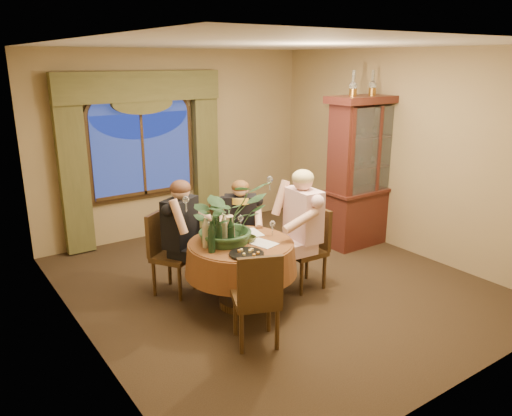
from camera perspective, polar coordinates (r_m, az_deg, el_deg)
floor at (r=6.22m, az=1.92°, el=-8.56°), size 5.00×5.00×0.00m
wall_back at (r=7.87m, az=-8.99°, el=7.33°), size 4.50×0.00×4.50m
wall_right at (r=7.31m, az=16.41°, el=6.15°), size 0.00×5.00×5.00m
ceiling at (r=5.63m, az=2.21°, el=18.20°), size 5.00×5.00×0.00m
window at (r=7.58m, az=-12.82°, el=6.00°), size 1.62×0.10×1.32m
arched_transom at (r=7.49m, az=-13.20°, el=11.88°), size 1.60×0.06×0.44m
drapery_left at (r=7.25m, az=-20.15°, el=3.94°), size 0.38×0.14×2.32m
drapery_right at (r=8.00m, az=-5.76°, el=5.99°), size 0.38×0.14×2.32m
swag_valance at (r=7.40m, az=-13.07°, el=13.39°), size 2.45×0.16×0.42m
dining_table at (r=5.55m, az=-1.71°, el=-7.53°), size 1.54×1.54×0.75m
china_cabinet at (r=7.44m, az=12.57°, el=4.11°), size 1.34×0.53×2.17m
oil_lamp_left at (r=7.01m, az=11.07°, el=13.81°), size 0.11×0.11×0.34m
oil_lamp_center at (r=7.28m, az=13.20°, el=13.78°), size 0.11×0.11×0.34m
oil_lamp_right at (r=7.56m, az=15.18°, el=13.73°), size 0.11×0.11×0.34m
chair_right at (r=5.97m, az=5.59°, el=-4.74°), size 0.44×0.44×0.96m
chair_back_right at (r=6.21m, az=-3.14°, el=-3.82°), size 0.55×0.55×0.96m
chair_back at (r=5.87m, az=-9.41°, el=-5.24°), size 0.58×0.58×0.96m
chair_front_left at (r=4.81m, az=-0.04°, el=-10.14°), size 0.55×0.55×0.96m
person_pink at (r=5.83m, az=5.39°, el=-2.60°), size 0.52×0.56×1.46m
person_back at (r=5.80m, az=-8.57°, el=-3.33°), size 0.65×0.63×1.36m
person_scarf at (r=6.21m, az=-1.77°, el=-2.36°), size 0.60×0.59×1.25m
stoneware_vase at (r=5.38m, az=-3.18°, el=-2.38°), size 0.16×0.16×0.29m
centerpiece_plant at (r=5.29m, az=-3.36°, el=2.15°), size 0.87×0.96×0.75m
olive_bowl at (r=5.42m, az=-0.90°, el=-3.55°), size 0.17×0.17×0.05m
cheese_platter at (r=5.05m, az=-1.08°, el=-5.29°), size 0.35×0.35×0.02m
wine_bottle_0 at (r=5.09m, az=-5.12°, el=-3.32°), size 0.07×0.07×0.33m
wine_bottle_1 at (r=5.18m, az=-4.29°, el=-2.95°), size 0.07×0.07×0.33m
wine_bottle_2 at (r=5.22m, az=-5.80°, el=-2.80°), size 0.07×0.07×0.33m
wine_bottle_3 at (r=5.31m, az=-3.68°, el=-2.42°), size 0.07×0.07×0.33m
wine_bottle_4 at (r=5.20m, az=-2.89°, el=-2.84°), size 0.07×0.07×0.33m
wine_bottle_5 at (r=5.38m, az=-4.65°, el=-2.20°), size 0.07×0.07×0.33m
tasting_paper_0 at (r=5.36m, az=0.77°, el=-4.04°), size 0.28×0.34×0.00m
tasting_paper_1 at (r=5.67m, az=-0.58°, el=-2.86°), size 0.26×0.33×0.00m
wine_glass_person_pink at (r=5.57m, az=1.89°, el=-2.29°), size 0.07×0.07×0.18m
wine_glass_person_back at (r=5.56m, az=-5.46°, el=-2.39°), size 0.07×0.07×0.18m
wine_glass_person_scarf at (r=5.76m, az=-1.77°, el=-1.65°), size 0.07×0.07×0.18m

